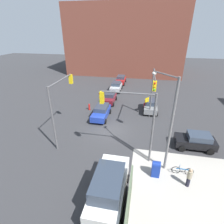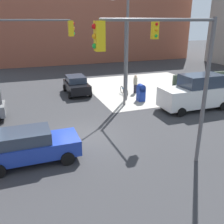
% 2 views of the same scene
% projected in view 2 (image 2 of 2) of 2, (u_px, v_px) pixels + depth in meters
% --- Properties ---
extents(ground_plane, '(120.00, 120.00, 0.00)m').
position_uv_depth(ground_plane, '(83.00, 136.00, 14.59)').
color(ground_plane, '#333335').
extents(sidewalk_corner, '(12.00, 12.00, 0.01)m').
position_uv_depth(sidewalk_corner, '(148.00, 87.00, 25.42)').
color(sidewalk_corner, '#ADA89E').
rests_on(sidewalk_corner, ground).
extents(building_warehouse_north, '(32.00, 18.00, 14.06)m').
position_uv_depth(building_warehouse_north, '(86.00, 17.00, 45.10)').
color(building_warehouse_north, '#93513D').
rests_on(building_warehouse_north, ground).
extents(smokestack, '(1.80, 1.80, 19.91)m').
position_uv_depth(smokestack, '(186.00, 0.00, 46.45)').
color(smokestack, brown).
rests_on(smokestack, ground).
extents(traffic_signal_nw_corner, '(5.37, 0.36, 6.50)m').
position_uv_depth(traffic_signal_nw_corner, '(27.00, 49.00, 16.17)').
color(traffic_signal_nw_corner, '#59595B').
rests_on(traffic_signal_nw_corner, ground).
extents(traffic_signal_se_corner, '(5.15, 0.36, 6.50)m').
position_uv_depth(traffic_signal_se_corner, '(169.00, 67.00, 9.85)').
color(traffic_signal_se_corner, '#59595B').
rests_on(traffic_signal_se_corner, ground).
extents(traffic_signal_ne_corner, '(0.36, 4.62, 6.50)m').
position_uv_depth(traffic_signal_ne_corner, '(135.00, 48.00, 16.90)').
color(traffic_signal_ne_corner, '#59595B').
rests_on(traffic_signal_ne_corner, ground).
extents(street_lamp_corner, '(2.19, 1.85, 8.00)m').
position_uv_depth(street_lamp_corner, '(125.00, 43.00, 19.45)').
color(street_lamp_corner, slate).
rests_on(street_lamp_corner, ground).
extents(mailbox_blue, '(0.56, 0.64, 1.43)m').
position_uv_depth(mailbox_blue, '(141.00, 92.00, 20.73)').
color(mailbox_blue, navy).
rests_on(mailbox_blue, ground).
extents(hatchback_blue, '(4.39, 2.02, 1.62)m').
position_uv_depth(hatchback_blue, '(30.00, 145.00, 11.70)').
color(hatchback_blue, '#1E389E').
rests_on(hatchback_blue, ground).
extents(hatchback_black, '(2.02, 3.80, 1.62)m').
position_uv_depth(hatchback_black, '(76.00, 85.00, 22.76)').
color(hatchback_black, black).
rests_on(hatchback_black, ground).
extents(van_white_delivery, '(5.40, 2.32, 2.62)m').
position_uv_depth(van_white_delivery, '(196.00, 93.00, 18.70)').
color(van_white_delivery, white).
rests_on(van_white_delivery, ground).
extents(pedestrian_crossing, '(0.36, 0.36, 1.69)m').
position_uv_depth(pedestrian_crossing, '(135.00, 84.00, 23.00)').
color(pedestrian_crossing, '#9E937A').
rests_on(pedestrian_crossing, ground).
extents(bicycle_leaning_on_fence, '(0.05, 1.75, 0.97)m').
position_uv_depth(bicycle_leaning_on_fence, '(124.00, 91.00, 22.62)').
color(bicycle_leaning_on_fence, black).
rests_on(bicycle_leaning_on_fence, ground).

